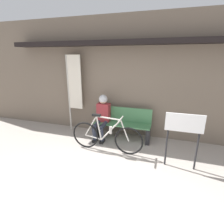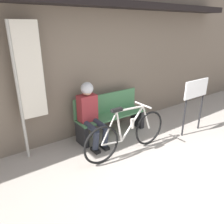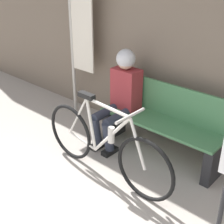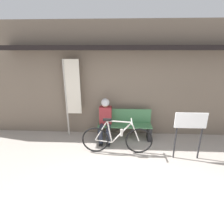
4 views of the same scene
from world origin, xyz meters
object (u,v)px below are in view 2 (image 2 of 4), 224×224
object	(u,v)px
park_bench_near	(111,116)
bicycle	(127,134)
person_seated	(90,110)
signboard	(196,94)
banner_pole	(27,80)

from	to	relation	value
park_bench_near	bicycle	xyz separation A→B (m)	(-0.20, -0.78, -0.02)
bicycle	person_seated	xyz separation A→B (m)	(-0.34, 0.67, 0.31)
person_seated	signboard	distance (m)	2.15
bicycle	person_seated	size ratio (longest dim) A/B	1.45
banner_pole	bicycle	bearing A→B (deg)	-34.36
park_bench_near	person_seated	xyz separation A→B (m)	(-0.54, -0.11, 0.30)
bicycle	banner_pole	distance (m)	1.87
banner_pole	signboard	xyz separation A→B (m)	(2.96, -1.07, -0.51)
signboard	park_bench_near	bearing A→B (deg)	146.66
bicycle	signboard	size ratio (longest dim) A/B	1.53
bicycle	park_bench_near	bearing A→B (deg)	75.69
park_bench_near	banner_pole	size ratio (longest dim) A/B	0.68
park_bench_near	person_seated	size ratio (longest dim) A/B	1.26
park_bench_near	bicycle	world-z (taller)	bicycle
bicycle	person_seated	world-z (taller)	person_seated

